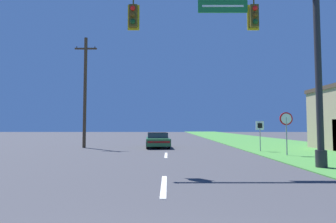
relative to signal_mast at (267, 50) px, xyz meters
name	(u,v)px	position (x,y,z in m)	size (l,w,h in m)	color
grass_verge_right	(255,141)	(6.26, 20.86, -4.87)	(10.00, 110.00, 0.04)	#428438
road_center_line	(168,145)	(-4.24, 12.86, -4.88)	(0.16, 34.80, 0.01)	silver
signal_mast	(267,50)	(0.00, 0.00, 0.00)	(9.13, 0.47, 8.03)	#232326
car_ahead	(159,140)	(-4.99, 10.72, -4.28)	(2.18, 4.46, 1.19)	black
stop_sign	(287,124)	(2.80, 4.51, -3.02)	(0.76, 0.07, 2.50)	gray
route_sign_post	(261,129)	(2.13, 7.01, -3.36)	(0.55, 0.06, 2.03)	gray
utility_pole_near	(86,90)	(-10.88, 10.36, -0.23)	(1.80, 0.26, 9.00)	#4C3823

